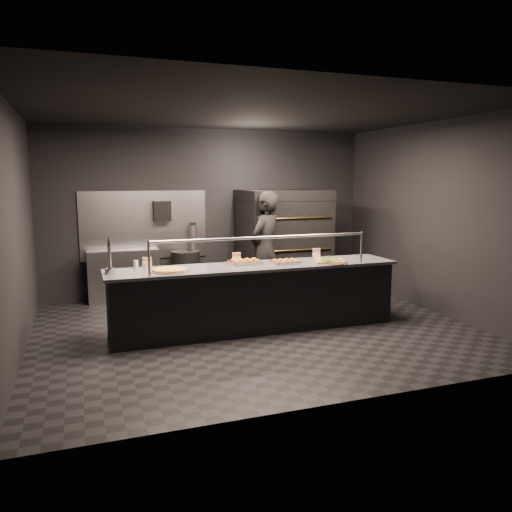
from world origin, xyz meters
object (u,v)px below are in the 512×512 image
object	(u,v)px
prep_shelf	(124,276)
round_pizza	(170,270)
service_counter	(256,297)
worker	(265,249)
slider_tray_b	(285,262)
towel_dispenser	(162,211)
beer_tap	(110,263)
slider_tray_a	(245,262)
pizza_oven	(283,242)
square_pizza	(330,261)
fire_extinguisher	(193,237)
trash_bin	(186,275)

from	to	relation	value
prep_shelf	round_pizza	world-z (taller)	round_pizza
service_counter	worker	bearing A→B (deg)	63.59
slider_tray_b	prep_shelf	bearing A→B (deg)	131.19
towel_dispenser	beer_tap	world-z (taller)	towel_dispenser
slider_tray_a	slider_tray_b	distance (m)	0.57
pizza_oven	slider_tray_b	size ratio (longest dim) A/B	4.09
slider_tray_a	square_pizza	bearing A→B (deg)	-14.19
beer_tap	worker	world-z (taller)	worker
fire_extinguisher	square_pizza	distance (m)	2.93
fire_extinguisher	worker	size ratio (longest dim) A/B	0.26
service_counter	worker	xyz separation A→B (m)	(0.59, 1.20, 0.49)
prep_shelf	trash_bin	distance (m)	1.07
prep_shelf	trash_bin	world-z (taller)	prep_shelf
round_pizza	trash_bin	bearing A→B (deg)	73.40
beer_tap	slider_tray_a	bearing A→B (deg)	4.25
slider_tray_a	worker	distance (m)	1.26
beer_tap	slider_tray_b	bearing A→B (deg)	-0.65
fire_extinguisher	trash_bin	bearing A→B (deg)	-130.38
towel_dispenser	fire_extinguisher	xyz separation A→B (m)	(0.55, 0.01, -0.49)
prep_shelf	beer_tap	xyz separation A→B (m)	(-0.35, -2.31, 0.61)
beer_tap	fire_extinguisher	bearing A→B (deg)	56.17
square_pizza	worker	bearing A→B (deg)	110.07
slider_tray_a	slider_tray_b	bearing A→B (deg)	-16.86
worker	fire_extinguisher	bearing A→B (deg)	-89.68
slider_tray_b	trash_bin	world-z (taller)	slider_tray_b
beer_tap	slider_tray_b	size ratio (longest dim) A/B	1.04
round_pizza	slider_tray_b	size ratio (longest dim) A/B	1.09
round_pizza	square_pizza	distance (m)	2.30
fire_extinguisher	square_pizza	world-z (taller)	fire_extinguisher
trash_bin	slider_tray_a	bearing A→B (deg)	-77.69
towel_dispenser	trash_bin	world-z (taller)	towel_dispenser
fire_extinguisher	slider_tray_b	distance (m)	2.54
square_pizza	trash_bin	xyz separation A→B (m)	(-1.63, 2.32, -0.52)
prep_shelf	fire_extinguisher	world-z (taller)	fire_extinguisher
square_pizza	service_counter	bearing A→B (deg)	172.17
service_counter	beer_tap	distance (m)	2.04
beer_tap	prep_shelf	bearing A→B (deg)	81.37
worker	towel_dispenser	bearing A→B (deg)	-76.41
round_pizza	slider_tray_b	bearing A→B (deg)	1.53
pizza_oven	slider_tray_b	xyz separation A→B (m)	(-0.76, -1.91, -0.02)
round_pizza	square_pizza	bearing A→B (deg)	-2.28
round_pizza	slider_tray_b	distance (m)	1.65
towel_dispenser	beer_tap	bearing A→B (deg)	-113.83
beer_tap	slider_tray_a	distance (m)	1.86
square_pizza	worker	size ratio (longest dim) A/B	0.27
round_pizza	trash_bin	distance (m)	2.39
towel_dispenser	square_pizza	distance (m)	3.28
pizza_oven	beer_tap	distance (m)	3.67
prep_shelf	slider_tray_b	distance (m)	3.14
fire_extinguisher	service_counter	bearing A→B (deg)	-81.70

